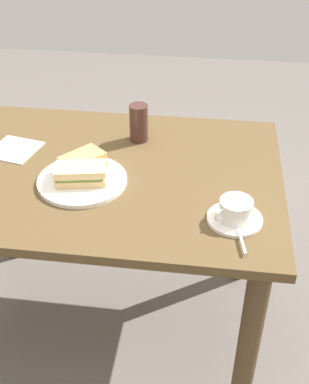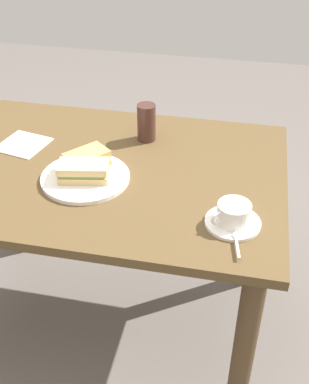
# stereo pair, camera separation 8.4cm
# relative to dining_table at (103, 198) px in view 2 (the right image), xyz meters

# --- Properties ---
(ground_plane) EXTENTS (6.00, 6.00, 0.00)m
(ground_plane) POSITION_rel_dining_table_xyz_m (0.00, 0.00, -0.60)
(ground_plane) COLOR #655E58
(dining_table) EXTENTS (1.18, 0.79, 0.73)m
(dining_table) POSITION_rel_dining_table_xyz_m (0.00, 0.00, 0.00)
(dining_table) COLOR brown
(dining_table) RESTS_ON ground_plane
(sandwich_plate) EXTENTS (0.27, 0.27, 0.01)m
(sandwich_plate) POSITION_rel_dining_table_xyz_m (0.02, 0.08, 0.13)
(sandwich_plate) COLOR white
(sandwich_plate) RESTS_ON dining_table
(sandwich_front) EXTENTS (0.16, 0.11, 0.05)m
(sandwich_front) POSITION_rel_dining_table_xyz_m (0.02, 0.09, 0.17)
(sandwich_front) COLOR #E4BD7A
(sandwich_front) RESTS_ON sandwich_plate
(sandwich_back) EXTENTS (0.15, 0.15, 0.05)m
(sandwich_back) POSITION_rel_dining_table_xyz_m (0.03, 0.03, 0.17)
(sandwich_back) COLOR tan
(sandwich_back) RESTS_ON sandwich_plate
(coffee_saucer) EXTENTS (0.15, 0.15, 0.01)m
(coffee_saucer) POSITION_rel_dining_table_xyz_m (-0.44, 0.20, 0.13)
(coffee_saucer) COLOR white
(coffee_saucer) RESTS_ON dining_table
(coffee_cup) EXTENTS (0.10, 0.09, 0.06)m
(coffee_cup) POSITION_rel_dining_table_xyz_m (-0.44, 0.21, 0.17)
(coffee_cup) COLOR white
(coffee_cup) RESTS_ON coffee_saucer
(spoon) EXTENTS (0.03, 0.10, 0.01)m
(spoon) POSITION_rel_dining_table_xyz_m (-0.45, 0.28, 0.14)
(spoon) COLOR silver
(spoon) RESTS_ON coffee_saucer
(napkin) EXTENTS (0.18, 0.18, 0.00)m
(napkin) POSITION_rel_dining_table_xyz_m (0.30, -0.08, 0.13)
(napkin) COLOR white
(napkin) RESTS_ON dining_table
(drinking_glass) EXTENTS (0.06, 0.06, 0.13)m
(drinking_glass) POSITION_rel_dining_table_xyz_m (-0.11, -0.21, 0.19)
(drinking_glass) COLOR #452822
(drinking_glass) RESTS_ON dining_table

